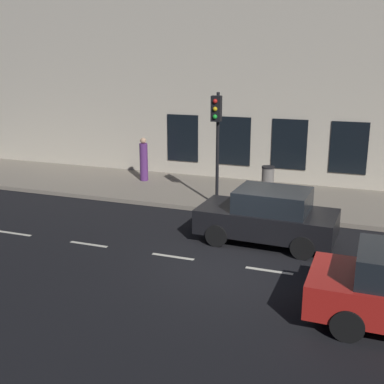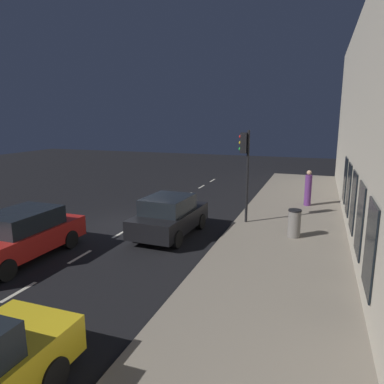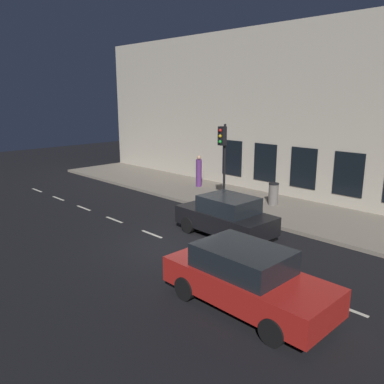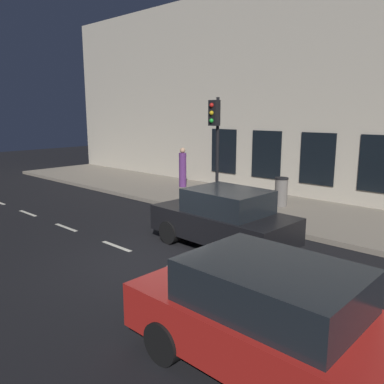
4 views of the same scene
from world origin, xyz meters
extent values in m
plane|color=black|center=(0.00, 0.00, 0.00)|extent=(60.00, 60.00, 0.00)
cube|color=gray|center=(6.25, 0.00, 0.07)|extent=(4.50, 32.00, 0.15)
cube|color=beige|center=(8.80, 0.00, 4.40)|extent=(0.60, 32.00, 8.80)
cube|color=black|center=(8.47, -2.31, 1.76)|extent=(0.04, 1.42, 2.03)
cube|color=black|center=(8.47, 0.00, 1.76)|extent=(0.04, 1.42, 2.03)
cube|color=black|center=(8.47, 2.31, 1.76)|extent=(0.04, 1.42, 2.03)
cube|color=black|center=(8.47, 4.61, 1.76)|extent=(0.04, 1.42, 2.03)
cube|color=beige|center=(0.00, -6.20, 0.00)|extent=(0.12, 1.20, 0.01)
cube|color=beige|center=(0.00, -3.60, 0.00)|extent=(0.12, 1.20, 0.01)
cube|color=beige|center=(0.00, -1.00, 0.00)|extent=(0.12, 1.20, 0.01)
cube|color=beige|center=(0.00, 1.60, 0.00)|extent=(0.12, 1.20, 0.01)
cube|color=beige|center=(0.00, 4.20, 0.00)|extent=(0.12, 1.20, 0.01)
cube|color=beige|center=(0.00, 6.80, 0.00)|extent=(0.12, 1.20, 0.01)
cube|color=beige|center=(0.00, 9.40, 0.00)|extent=(0.12, 1.20, 0.01)
cube|color=beige|center=(0.00, 12.00, 0.00)|extent=(0.12, 1.20, 0.01)
cylinder|color=black|center=(4.50, 1.79, 2.09)|extent=(0.11, 0.11, 3.89)
cube|color=black|center=(4.32, 1.79, 3.52)|extent=(0.26, 0.32, 0.84)
sphere|color=red|center=(4.18, 1.79, 3.77)|extent=(0.15, 0.15, 0.15)
sphere|color=gold|center=(4.18, 1.79, 3.52)|extent=(0.15, 0.15, 0.15)
sphere|color=green|center=(4.18, 1.79, 3.27)|extent=(0.15, 0.15, 0.15)
cube|color=black|center=(1.94, -0.50, 0.63)|extent=(1.95, 3.94, 0.70)
cube|color=black|center=(1.93, -0.66, 1.28)|extent=(1.66, 2.08, 0.60)
cylinder|color=black|center=(1.15, 0.73, 0.32)|extent=(0.25, 0.65, 0.64)
cylinder|color=black|center=(2.82, 0.66, 0.32)|extent=(0.25, 0.65, 0.64)
cylinder|color=black|center=(1.05, -1.67, 0.32)|extent=(0.25, 0.65, 0.64)
cylinder|color=black|center=(2.72, -1.74, 0.32)|extent=(0.25, 0.65, 0.64)
cube|color=red|center=(-1.73, -4.39, 0.63)|extent=(1.93, 4.48, 0.70)
cube|color=black|center=(-1.72, -4.21, 1.28)|extent=(1.68, 2.34, 0.60)
cylinder|color=black|center=(-0.86, -5.78, 0.32)|extent=(0.23, 0.64, 0.64)
cylinder|color=black|center=(-2.62, -5.76, 0.32)|extent=(0.23, 0.64, 0.64)
cylinder|color=black|center=(-0.83, -3.02, 0.32)|extent=(0.23, 0.64, 0.64)
cylinder|color=black|center=(-2.59, -3.00, 0.32)|extent=(0.23, 0.64, 0.64)
cylinder|color=#5B2D70|center=(6.87, 5.74, 0.93)|extent=(0.36, 0.36, 1.57)
sphere|color=tan|center=(6.87, 5.74, 1.84)|extent=(0.24, 0.24, 0.24)
cube|color=tan|center=(6.87, 5.85, 1.84)|extent=(0.07, 0.05, 0.07)
cylinder|color=slate|center=(6.58, 0.44, 0.65)|extent=(0.46, 0.46, 1.00)
cylinder|color=black|center=(6.58, 0.44, 1.18)|extent=(0.49, 0.49, 0.06)
camera|label=1|loc=(-11.28, -3.11, 5.15)|focal=45.96mm
camera|label=2|loc=(7.29, -12.89, 4.56)|focal=33.43mm
camera|label=3|loc=(-9.18, -9.90, 5.27)|focal=36.98mm
camera|label=4|loc=(-6.07, -6.75, 3.56)|focal=36.91mm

